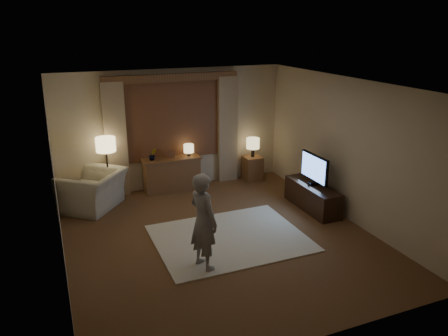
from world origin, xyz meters
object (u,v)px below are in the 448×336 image
armchair (93,190)px  side_table (252,168)px  person (203,221)px  sideboard (172,175)px  tv_stand (312,197)px

armchair → side_table: armchair is taller
armchair → person: (1.26, -2.92, 0.39)m
side_table → person: 4.03m
sideboard → side_table: bearing=-1.5°
armchair → person: person is taller
sideboard → side_table: 1.93m
tv_stand → armchair: bearing=157.2°
armchair → tv_stand: (3.98, -1.67, -0.12)m
sideboard → armchair: size_ratio=1.04×
armchair → side_table: bearing=133.6°
side_table → tv_stand: 2.01m
sideboard → person: size_ratio=0.81×
sideboard → person: person is taller
sideboard → person: bearing=-97.7°
side_table → tv_stand: bearing=-79.8°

